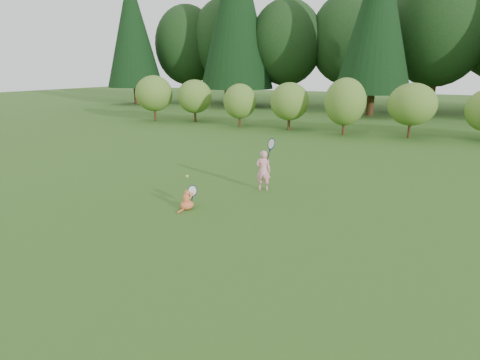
% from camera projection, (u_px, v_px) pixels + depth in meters
% --- Properties ---
extents(ground, '(100.00, 100.00, 0.00)m').
position_uv_depth(ground, '(216.00, 219.00, 8.73)').
color(ground, '#295117').
rests_on(ground, ground).
extents(shrub_row, '(28.00, 3.00, 2.80)m').
position_uv_depth(shrub_row, '(347.00, 106.00, 19.58)').
color(shrub_row, '#577B26').
rests_on(shrub_row, ground).
extents(woodland_backdrop, '(48.00, 10.00, 15.00)m').
position_uv_depth(woodland_backdrop, '(386.00, 0.00, 26.56)').
color(woodland_backdrop, black).
rests_on(woodland_backdrop, ground).
extents(child, '(0.66, 0.47, 1.61)m').
position_uv_depth(child, '(263.00, 169.00, 10.65)').
color(child, pink).
rests_on(child, ground).
extents(cat, '(0.44, 0.70, 0.63)m').
position_uv_depth(cat, '(187.00, 199.00, 9.28)').
color(cat, '#C04925').
rests_on(cat, ground).
extents(tennis_ball, '(0.07, 0.07, 0.07)m').
position_uv_depth(tennis_ball, '(187.00, 176.00, 9.82)').
color(tennis_ball, '#C2D118').
rests_on(tennis_ball, ground).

